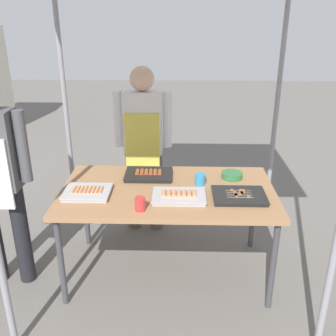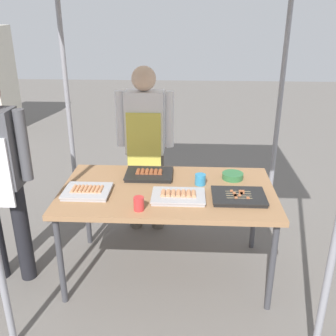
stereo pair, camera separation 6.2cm
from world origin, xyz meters
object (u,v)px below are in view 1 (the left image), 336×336
Objects in this scene: stall_table at (168,195)px; drink_cup_by_wok at (140,204)px; drink_cup_near_edge at (200,179)px; vendor_woman at (143,138)px; condiment_bowl at (232,175)px; tray_grilled_sausages at (149,174)px; tray_spring_rolls at (179,196)px; tray_pork_links at (87,192)px; tray_meat_skewers at (239,196)px.

stall_table is 16.84× the size of drink_cup_by_wok.
drink_cup_by_wok is at bearing -134.55° from drink_cup_near_edge.
vendor_woman is at bearing 108.97° from stall_table.
condiment_bowl is 0.90m from vendor_woman.
stall_table is 0.28m from drink_cup_near_edge.
tray_grilled_sausages and tray_spring_rolls have the same top height.
drink_cup_near_edge reaches higher than tray_grilled_sausages.
drink_cup_by_wok is 1.04m from vendor_woman.
condiment_bowl is (1.09, 0.32, 0.00)m from tray_pork_links.
drink_cup_by_wok is (0.41, -0.23, 0.03)m from tray_pork_links.
tray_pork_links is 3.99× the size of drink_cup_near_edge.
vendor_woman reaches higher than drink_cup_near_edge.
tray_meat_skewers reaches higher than stall_table.
tray_meat_skewers is 1.10m from tray_pork_links.
tray_pork_links is at bearing 175.98° from tray_spring_rolls.
tray_spring_rolls is (0.08, -0.15, 0.07)m from stall_table.
tray_meat_skewers is at bearing -28.25° from tray_grilled_sausages.
stall_table is at bearing 165.32° from tray_meat_skewers.
tray_spring_rolls is 0.32m from drink_cup_by_wok.
stall_table is 0.19m from tray_spring_rolls.
tray_pork_links is 3.54× the size of drink_cup_by_wok.
tray_meat_skewers is 4.00× the size of drink_cup_by_wok.
stall_table is 0.39m from drink_cup_by_wok.
tray_pork_links is 0.67m from tray_spring_rolls.
vendor_woman reaches higher than condiment_bowl.
tray_grilled_sausages is at bearing 125.29° from stall_table.
drink_cup_near_edge is at bearing -18.36° from tray_grilled_sausages.
tray_meat_skewers is 0.35m from drink_cup_near_edge.
drink_cup_near_edge reaches higher than condiment_bowl.
condiment_bowl is at bearing 25.49° from drink_cup_near_edge.
stall_table is at bearing -156.82° from condiment_bowl.
tray_pork_links is at bearing 67.00° from vendor_woman.
condiment_bowl is (-0.01, 0.35, 0.01)m from tray_meat_skewers.
stall_table is at bearing -54.71° from tray_grilled_sausages.
drink_cup_by_wok is (-0.69, -0.20, 0.03)m from tray_meat_skewers.
stall_table is 0.56m from condiment_bowl.
stall_table is at bearing -159.35° from drink_cup_near_edge.
tray_pork_links is 0.89× the size of tray_spring_rolls.
vendor_woman is (-0.08, 0.47, 0.15)m from tray_grilled_sausages.
tray_meat_skewers is 1.00× the size of tray_spring_rolls.
drink_cup_near_edge is at bearing 128.70° from vendor_woman.
tray_grilled_sausages reaches higher than stall_table.
tray_spring_rolls is 0.93m from vendor_woman.
tray_grilled_sausages is at bearing 99.54° from vendor_woman.
tray_pork_links is at bearing -141.52° from tray_grilled_sausages.
tray_spring_rolls reaches higher than stall_table.
tray_grilled_sausages is at bearing 179.05° from condiment_bowl.
tray_grilled_sausages is 0.24× the size of vendor_woman.
drink_cup_near_edge is 0.79m from vendor_woman.
vendor_woman reaches higher than tray_pork_links.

